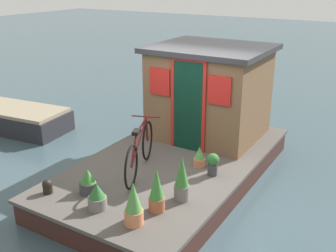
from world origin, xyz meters
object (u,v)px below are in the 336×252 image
Objects in this scene: potted_plant_geranium at (88,181)px; potted_plant_lavender at (213,163)px; houseboat_cabin at (209,91)px; bicycle at (140,151)px; potted_plant_fern at (157,191)px; potted_plant_mint at (97,197)px; potted_plant_sage at (182,179)px; dinghy_boat at (12,118)px; mooring_bollard at (47,186)px; potted_plant_thyme at (199,157)px; potted_plant_succulent at (134,204)px.

potted_plant_lavender is at bearing -42.29° from potted_plant_geranium.
potted_plant_lavender is (-1.64, -0.88, -0.72)m from houseboat_cabin.
bicycle reaches higher than potted_plant_fern.
potted_plant_mint reaches higher than potted_plant_lavender.
potted_plant_sage is 5.85m from dinghy_boat.
potted_plant_mint is at bearing 116.90° from potted_plant_fern.
mooring_bollard is (-0.06, 0.94, -0.07)m from potted_plant_mint.
potted_plant_thyme is 0.12× the size of dinghy_boat.
potted_plant_succulent reaches higher than mooring_bollard.
potted_plant_lavender is at bearing -28.29° from potted_plant_mint.
potted_plant_sage is at bearing -67.41° from potted_plant_geranium.
potted_plant_mint reaches higher than dinghy_boat.
potted_plant_mint is 2.07m from potted_plant_thyme.
dinghy_boat is (0.31, 5.36, -0.34)m from potted_plant_thyme.
houseboat_cabin is 0.74× the size of dinghy_boat.
potted_plant_sage reaches higher than potted_plant_mint.
potted_plant_geranium is at bearing 95.34° from potted_plant_fern.
potted_plant_sage reaches higher than potted_plant_lavender.
potted_plant_thyme is at bearing 1.43° from potted_plant_succulent.
potted_plant_sage reaches higher than potted_plant_fern.
bicycle reaches higher than dinghy_boat.
potted_plant_geranium is at bearing 163.76° from bicycle.
potted_plant_fern is at bearing 160.95° from potted_plant_sage.
potted_plant_thyme is at bearing -159.72° from houseboat_cabin.
bicycle reaches higher than mooring_bollard.
bicycle is at bearing -31.59° from mooring_bollard.
potted_plant_fern is (-0.87, -0.89, -0.08)m from bicycle.
potted_plant_lavender is 1.70× the size of mooring_bollard.
potted_plant_geranium is (-3.16, 0.50, -0.75)m from houseboat_cabin.
potted_plant_succulent is 1.63m from mooring_bollard.
potted_plant_geranium is 1.74× the size of mooring_bollard.
dinghy_boat is at bearing 64.16° from potted_plant_mint.
potted_plant_thyme is (2.02, 0.05, -0.12)m from potted_plant_succulent.
bicycle is 0.56× the size of dinghy_boat.
potted_plant_succulent is 1.14m from potted_plant_geranium.
houseboat_cabin reaches higher than potted_plant_sage.
potted_plant_lavender is at bearing -45.77° from mooring_bollard.
potted_plant_mint is (-1.26, -0.13, -0.20)m from bicycle.
potted_plant_succulent is at bearing 164.66° from potted_plant_sage.
potted_plant_geranium is at bearing -115.02° from dinghy_boat.
potted_plant_lavender is at bearing -151.79° from houseboat_cabin.
bicycle reaches higher than potted_plant_thyme.
potted_plant_lavender is 1.05× the size of potted_plant_thyme.
bicycle is 4.60× the size of potted_plant_thyme.
potted_plant_mint is 0.13× the size of dinghy_boat.
bicycle is 1.28m from potted_plant_mint.
potted_plant_lavender is at bearing -2.99° from potted_plant_sage.
dinghy_boat is at bearing 103.32° from houseboat_cabin.
houseboat_cabin is 3.51m from potted_plant_mint.
potted_plant_succulent is 0.21× the size of dinghy_boat.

